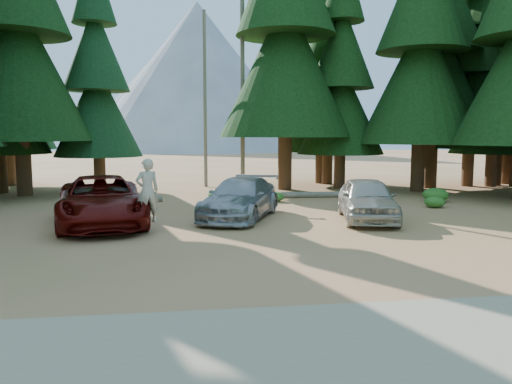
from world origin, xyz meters
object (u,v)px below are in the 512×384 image
Objects in this scene: silver_minivan_center at (240,198)px; red_pickup at (101,201)px; frisbee_player at (147,190)px; log_right at (327,194)px; silver_minivan_right at (367,199)px; log_mid at (267,195)px; log_left at (120,200)px.

red_pickup is at bearing -148.43° from silver_minivan_center.
log_right is (7.89, 7.80, -1.19)m from frisbee_player.
silver_minivan_center is 1.13× the size of log_right.
log_mid is at bearing 121.71° from silver_minivan_right.
silver_minivan_right reaches higher than log_mid.
log_right reaches higher than log_left.
red_pickup is 1.19× the size of silver_minivan_center.
log_right is (4.77, 5.39, -0.58)m from silver_minivan_center.
log_mid is (6.70, 6.52, -0.70)m from red_pickup.
silver_minivan_right is 6.49m from log_right.
silver_minivan_center is at bearing -90.23° from log_mid.
log_mid is (5.04, 8.20, -1.21)m from frisbee_player.
red_pickup is 9.37m from log_mid.
frisbee_player reaches higher than silver_minivan_center.
log_right is at bearing 21.61° from red_pickup.
log_left is 6.90m from log_mid.
log_left is at bearing -172.99° from log_right.
log_right is (9.54, 6.12, -0.68)m from red_pickup.
silver_minivan_right is at bearing -13.10° from red_pickup.
log_mid is (6.83, 1.00, -0.01)m from log_left.
frisbee_player is (-7.52, -1.35, 0.57)m from silver_minivan_right.
log_mid is at bearing 2.81° from log_left.
silver_minivan_center is 2.54× the size of frisbee_player.
frisbee_player is at bearing -119.40° from silver_minivan_center.
silver_minivan_right is at bearing 9.26° from silver_minivan_center.
silver_minivan_right is at bearing -51.87° from log_mid.
log_left is at bearing -95.68° from frisbee_player.
frisbee_player is 0.66× the size of log_mid.
log_left is 9.69m from log_right.
frisbee_player is (1.66, -1.68, 0.51)m from red_pickup.
silver_minivan_center is 6.13m from log_mid.
frisbee_player is at bearing -131.90° from log_right.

